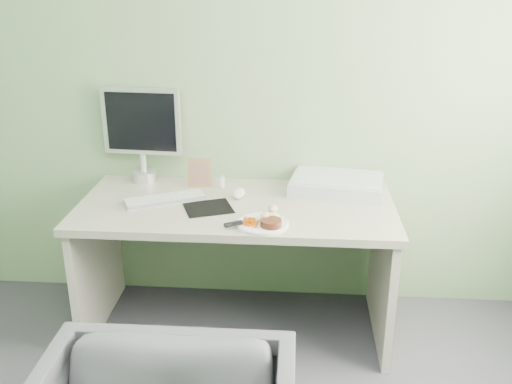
# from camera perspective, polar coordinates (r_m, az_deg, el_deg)

# --- Properties ---
(wall_back) EXTENTS (3.50, 0.00, 3.50)m
(wall_back) POSITION_cam_1_polar(r_m,az_deg,el_deg) (3.08, -1.37, 12.25)
(wall_back) COLOR gray
(wall_back) RESTS_ON floor
(desk) EXTENTS (1.60, 0.75, 0.73)m
(desk) POSITION_cam_1_polar(r_m,az_deg,el_deg) (2.97, -1.94, -4.44)
(desk) COLOR #A8A08D
(desk) RESTS_ON floor
(plate) EXTENTS (0.24, 0.24, 0.01)m
(plate) POSITION_cam_1_polar(r_m,az_deg,el_deg) (2.65, 0.67, -3.22)
(plate) COLOR white
(plate) RESTS_ON desk
(steak) EXTENTS (0.10, 0.10, 0.03)m
(steak) POSITION_cam_1_polar(r_m,az_deg,el_deg) (2.61, 1.52, -3.11)
(steak) COLOR black
(steak) RESTS_ON plate
(potato_pile) EXTENTS (0.10, 0.08, 0.05)m
(potato_pile) POSITION_cam_1_polar(r_m,az_deg,el_deg) (2.66, 1.49, -2.29)
(potato_pile) COLOR tan
(potato_pile) RESTS_ON plate
(carrot_heap) EXTENTS (0.06, 0.05, 0.04)m
(carrot_heap) POSITION_cam_1_polar(r_m,az_deg,el_deg) (2.61, -0.51, -2.91)
(carrot_heap) COLOR #EA5804
(carrot_heap) RESTS_ON plate
(steak_knife) EXTENTS (0.21, 0.13, 0.02)m
(steak_knife) POSITION_cam_1_polar(r_m,az_deg,el_deg) (2.62, -1.55, -3.07)
(steak_knife) COLOR silver
(steak_knife) RESTS_ON plate
(mousepad) EXTENTS (0.29, 0.27, 0.00)m
(mousepad) POSITION_cam_1_polar(r_m,az_deg,el_deg) (2.84, -4.80, -1.59)
(mousepad) COLOR black
(mousepad) RESTS_ON desk
(keyboard) EXTENTS (0.41, 0.28, 0.02)m
(keyboard) POSITION_cam_1_polar(r_m,az_deg,el_deg) (2.95, -9.08, -0.69)
(keyboard) COLOR white
(keyboard) RESTS_ON desk
(computer_mouse) EXTENTS (0.07, 0.12, 0.04)m
(computer_mouse) POSITION_cam_1_polar(r_m,az_deg,el_deg) (2.97, -1.75, -0.12)
(computer_mouse) COLOR white
(computer_mouse) RESTS_ON desk
(photo_frame) EXTENTS (0.13, 0.02, 0.16)m
(photo_frame) POSITION_cam_1_polar(r_m,az_deg,el_deg) (3.10, -5.65, 1.91)
(photo_frame) COLOR #8A5D40
(photo_frame) RESTS_ON desk
(eyedrop_bottle) EXTENTS (0.03, 0.03, 0.08)m
(eyedrop_bottle) POSITION_cam_1_polar(r_m,az_deg,el_deg) (3.10, -3.38, 1.05)
(eyedrop_bottle) COLOR white
(eyedrop_bottle) RESTS_ON desk
(scanner) EXTENTS (0.53, 0.39, 0.07)m
(scanner) POSITION_cam_1_polar(r_m,az_deg,el_deg) (3.06, 8.07, 0.68)
(scanner) COLOR silver
(scanner) RESTS_ON desk
(monitor) EXTENTS (0.44, 0.14, 0.52)m
(monitor) POSITION_cam_1_polar(r_m,az_deg,el_deg) (3.19, -11.35, 6.19)
(monitor) COLOR silver
(monitor) RESTS_ON desk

